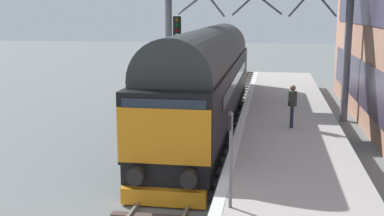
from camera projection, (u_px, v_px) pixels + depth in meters
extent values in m
plane|color=slate|center=(175.00, 187.00, 15.58)|extent=(140.00, 140.00, 0.00)
cube|color=gray|center=(153.00, 183.00, 15.68)|extent=(0.07, 60.00, 0.15)
cube|color=gray|center=(197.00, 186.00, 15.46)|extent=(0.07, 60.00, 0.15)
cube|color=#4E3E36|center=(167.00, 200.00, 14.39)|extent=(2.50, 0.26, 0.09)
cube|color=#4E3E36|center=(175.00, 186.00, 15.57)|extent=(2.50, 0.26, 0.09)
cube|color=#4E3E36|center=(182.00, 173.00, 16.76)|extent=(2.50, 0.26, 0.09)
cube|color=#4E3E36|center=(188.00, 162.00, 17.95)|extent=(2.50, 0.26, 0.09)
cube|color=#4E3E36|center=(193.00, 153.00, 19.13)|extent=(2.50, 0.26, 0.09)
cube|color=#4E3E36|center=(198.00, 145.00, 20.32)|extent=(2.50, 0.26, 0.09)
cube|color=#4E3E36|center=(202.00, 137.00, 21.50)|extent=(2.50, 0.26, 0.09)
cube|color=#4E3E36|center=(206.00, 131.00, 22.69)|extent=(2.50, 0.26, 0.09)
cube|color=#4E3E36|center=(209.00, 125.00, 23.88)|extent=(2.50, 0.26, 0.09)
cube|color=#4E3E36|center=(212.00, 119.00, 25.06)|extent=(2.50, 0.26, 0.09)
cube|color=#4E3E36|center=(215.00, 114.00, 26.25)|extent=(2.50, 0.26, 0.09)
cube|color=#4E3E36|center=(218.00, 110.00, 27.43)|extent=(2.50, 0.26, 0.09)
cube|color=#4E3E36|center=(220.00, 106.00, 28.62)|extent=(2.50, 0.26, 0.09)
cube|color=#4E3E36|center=(222.00, 102.00, 29.80)|extent=(2.50, 0.26, 0.09)
cube|color=#4E3E36|center=(224.00, 98.00, 30.99)|extent=(2.50, 0.26, 0.09)
cube|color=#4E3E36|center=(226.00, 95.00, 32.18)|extent=(2.50, 0.26, 0.09)
cube|color=#4E3E36|center=(228.00, 92.00, 33.36)|extent=(2.50, 0.26, 0.09)
cube|color=#4E3E36|center=(229.00, 89.00, 34.55)|extent=(2.50, 0.26, 0.09)
cube|color=#4E3E36|center=(231.00, 87.00, 35.73)|extent=(2.50, 0.26, 0.09)
cube|color=#4E3E36|center=(232.00, 84.00, 36.92)|extent=(2.50, 0.26, 0.09)
cube|color=#4E3E36|center=(234.00, 82.00, 38.10)|extent=(2.50, 0.26, 0.09)
cube|color=#4E3E36|center=(235.00, 80.00, 39.29)|extent=(2.50, 0.26, 0.09)
cube|color=#4E3E36|center=(236.00, 78.00, 40.48)|extent=(2.50, 0.26, 0.09)
cube|color=#4E3E36|center=(237.00, 76.00, 41.66)|extent=(2.50, 0.26, 0.09)
cube|color=#4E3E36|center=(238.00, 74.00, 42.85)|extent=(2.50, 0.26, 0.09)
cube|color=#4E3E36|center=(239.00, 72.00, 44.03)|extent=(2.50, 0.26, 0.09)
cube|color=#ACA9A3|center=(292.00, 178.00, 14.92)|extent=(4.00, 44.00, 1.00)
cube|color=white|center=(231.00, 159.00, 15.11)|extent=(0.30, 44.00, 0.01)
cube|color=black|center=(206.00, 114.00, 22.45)|extent=(2.56, 17.47, 0.60)
cube|color=black|center=(206.00, 85.00, 22.18)|extent=(2.70, 17.47, 2.10)
cylinder|color=#2D3233|center=(206.00, 57.00, 21.95)|extent=(2.56, 16.08, 2.57)
cube|color=orange|center=(164.00, 137.00, 13.71)|extent=(2.65, 0.08, 1.58)
cube|color=#232D3D|center=(163.00, 111.00, 13.59)|extent=(2.38, 0.04, 0.64)
cube|color=#232D3D|center=(237.00, 79.00, 21.91)|extent=(0.04, 12.23, 0.44)
cylinder|color=black|center=(136.00, 176.00, 13.84)|extent=(0.48, 0.35, 0.48)
cylinder|color=black|center=(189.00, 179.00, 13.61)|extent=(0.48, 0.35, 0.48)
cube|color=orange|center=(164.00, 197.00, 13.99)|extent=(2.43, 0.36, 0.47)
cylinder|color=black|center=(175.00, 171.00, 15.52)|extent=(1.64, 1.04, 1.04)
cylinder|color=black|center=(181.00, 160.00, 16.58)|extent=(1.64, 1.04, 1.04)
cylinder|color=black|center=(187.00, 151.00, 17.65)|extent=(1.64, 1.04, 1.04)
cylinder|color=black|center=(218.00, 101.00, 27.36)|extent=(1.64, 1.04, 1.04)
cylinder|color=black|center=(220.00, 98.00, 28.43)|extent=(1.64, 1.04, 1.04)
cylinder|color=black|center=(222.00, 95.00, 29.49)|extent=(1.64, 1.04, 1.04)
cylinder|color=gray|center=(177.00, 63.00, 27.79)|extent=(0.14, 0.14, 5.12)
cube|color=black|center=(177.00, 28.00, 27.36)|extent=(0.44, 0.10, 1.27)
cylinder|color=#53470A|center=(177.00, 20.00, 27.22)|extent=(0.20, 0.06, 0.20)
cylinder|color=#0A3E13|center=(177.00, 25.00, 27.27)|extent=(0.20, 0.06, 0.20)
cylinder|color=#500807|center=(177.00, 30.00, 27.33)|extent=(0.20, 0.06, 0.20)
cylinder|color=white|center=(177.00, 35.00, 27.38)|extent=(0.20, 0.06, 0.20)
cylinder|color=slate|center=(231.00, 161.00, 11.21)|extent=(0.08, 0.08, 2.20)
cube|color=black|center=(230.00, 121.00, 11.03)|extent=(0.05, 0.44, 0.36)
cube|color=white|center=(229.00, 121.00, 11.04)|extent=(0.01, 0.20, 0.24)
cylinder|color=#272841|center=(292.00, 117.00, 19.02)|extent=(0.13, 0.13, 0.84)
cylinder|color=#272841|center=(292.00, 116.00, 19.22)|extent=(0.13, 0.13, 0.84)
cylinder|color=#282D28|center=(292.00, 99.00, 18.98)|extent=(0.36, 0.36, 0.56)
sphere|color=brown|center=(293.00, 88.00, 18.91)|extent=(0.22, 0.22, 0.22)
cylinder|color=#282D28|center=(292.00, 100.00, 18.78)|extent=(0.09, 0.09, 0.52)
cylinder|color=#282D28|center=(293.00, 98.00, 19.19)|extent=(0.09, 0.09, 0.52)
cylinder|color=slate|center=(169.00, 56.00, 25.68)|extent=(0.36, 0.36, 6.27)
cylinder|color=slate|center=(347.00, 58.00, 24.28)|extent=(0.36, 0.36, 6.27)
cylinder|color=slate|center=(189.00, 6.00, 25.02)|extent=(1.19, 0.10, 0.91)
cylinder|color=slate|center=(216.00, 6.00, 24.81)|extent=(0.96, 0.10, 1.15)
cylinder|color=slate|center=(243.00, 6.00, 24.60)|extent=(1.11, 0.10, 1.01)
cylinder|color=slate|center=(270.00, 6.00, 24.39)|extent=(1.18, 0.10, 0.92)
cylinder|color=slate|center=(299.00, 5.00, 24.17)|extent=(0.99, 0.10, 1.13)
cylinder|color=slate|center=(327.00, 5.00, 23.96)|extent=(1.00, 0.10, 1.12)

